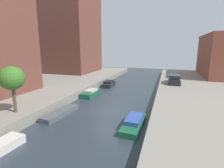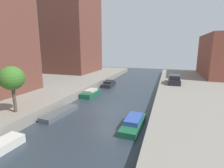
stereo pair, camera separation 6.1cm
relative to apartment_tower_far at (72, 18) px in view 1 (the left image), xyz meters
name	(u,v)px [view 1 (the left image)]	position (x,y,z in m)	size (l,w,h in m)	color
ground_plane	(106,110)	(16.00, -20.88, -13.82)	(84.00, 84.00, 0.00)	#28333D
quay_left	(2,94)	(1.00, -20.88, -13.32)	(20.00, 64.00, 1.00)	gray
apartment_tower_far	(72,18)	(0.00, 0.00, 0.00)	(10.00, 11.90, 25.63)	brown
street_tree_2	(12,79)	(9.33, -26.35, -9.76)	(2.10, 2.10, 4.14)	brown
parked_car	(174,80)	(23.30, -8.23, -12.22)	(1.85, 4.68, 1.44)	black
moored_boat_left_2	(60,113)	(12.10, -23.69, -13.59)	(1.60, 4.65, 0.46)	#4C5156
moored_boat_left_3	(91,93)	(11.95, -16.15, -13.42)	(1.64, 3.77, 0.90)	#195638
moored_boat_left_4	(109,84)	(12.29, -9.27, -13.40)	(1.83, 4.21, 1.00)	#232328
moored_boat_right_2	(134,123)	(19.66, -23.94, -13.45)	(1.58, 4.52, 0.87)	#195638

